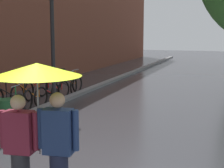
{
  "coord_description": "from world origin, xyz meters",
  "views": [
    {
      "loc": [
        2.52,
        -4.23,
        2.5
      ],
      "look_at": [
        0.01,
        2.64,
        1.35
      ],
      "focal_mm": 53.97,
      "sensor_mm": 36.0,
      "label": 1
    }
  ],
  "objects_px": {
    "street_lamp_post": "(53,39)",
    "parked_bicycle_2": "(13,99)",
    "parked_bicycle_4": "(42,91)",
    "couple_under_umbrella": "(38,110)",
    "parked_bicycle_3": "(29,95)",
    "parked_bicycle_1": "(3,104)",
    "litter_bin": "(8,116)",
    "parked_bicycle_7": "(67,83)",
    "parked_bicycle_6": "(61,85)",
    "parked_bicycle_5": "(53,88)"
  },
  "relations": [
    {
      "from": "street_lamp_post",
      "to": "parked_bicycle_2",
      "type": "bearing_deg",
      "value": -173.97
    },
    {
      "from": "parked_bicycle_4",
      "to": "couple_under_umbrella",
      "type": "bearing_deg",
      "value": -58.38
    },
    {
      "from": "parked_bicycle_3",
      "to": "street_lamp_post",
      "type": "relative_size",
      "value": 0.3
    },
    {
      "from": "parked_bicycle_1",
      "to": "parked_bicycle_2",
      "type": "height_order",
      "value": "same"
    },
    {
      "from": "parked_bicycle_2",
      "to": "litter_bin",
      "type": "height_order",
      "value": "parked_bicycle_2"
    },
    {
      "from": "parked_bicycle_2",
      "to": "parked_bicycle_3",
      "type": "distance_m",
      "value": 0.77
    },
    {
      "from": "parked_bicycle_1",
      "to": "parked_bicycle_7",
      "type": "xyz_separation_m",
      "value": [
        -0.18,
        4.36,
        0.0
      ]
    },
    {
      "from": "parked_bicycle_4",
      "to": "litter_bin",
      "type": "relative_size",
      "value": 1.36
    },
    {
      "from": "parked_bicycle_3",
      "to": "street_lamp_post",
      "type": "xyz_separation_m",
      "value": [
        1.32,
        -0.61,
        1.89
      ]
    },
    {
      "from": "parked_bicycle_3",
      "to": "parked_bicycle_6",
      "type": "bearing_deg",
      "value": 89.36
    },
    {
      "from": "parked_bicycle_2",
      "to": "parked_bicycle_6",
      "type": "relative_size",
      "value": 1.01
    },
    {
      "from": "parked_bicycle_3",
      "to": "parked_bicycle_4",
      "type": "height_order",
      "value": "same"
    },
    {
      "from": "parked_bicycle_5",
      "to": "street_lamp_post",
      "type": "bearing_deg",
      "value": -58.83
    },
    {
      "from": "parked_bicycle_7",
      "to": "parked_bicycle_3",
      "type": "bearing_deg",
      "value": -88.09
    },
    {
      "from": "parked_bicycle_1",
      "to": "parked_bicycle_3",
      "type": "distance_m",
      "value": 1.45
    },
    {
      "from": "parked_bicycle_4",
      "to": "parked_bicycle_6",
      "type": "height_order",
      "value": "same"
    },
    {
      "from": "parked_bicycle_2",
      "to": "couple_under_umbrella",
      "type": "height_order",
      "value": "couple_under_umbrella"
    },
    {
      "from": "parked_bicycle_5",
      "to": "parked_bicycle_3",
      "type": "bearing_deg",
      "value": -90.87
    },
    {
      "from": "parked_bicycle_3",
      "to": "parked_bicycle_2",
      "type": "bearing_deg",
      "value": -97.1
    },
    {
      "from": "parked_bicycle_5",
      "to": "parked_bicycle_1",
      "type": "bearing_deg",
      "value": -88.92
    },
    {
      "from": "street_lamp_post",
      "to": "parked_bicycle_4",
      "type": "bearing_deg",
      "value": 133.29
    },
    {
      "from": "parked_bicycle_7",
      "to": "street_lamp_post",
      "type": "relative_size",
      "value": 0.3
    },
    {
      "from": "couple_under_umbrella",
      "to": "litter_bin",
      "type": "distance_m",
      "value": 4.04
    },
    {
      "from": "street_lamp_post",
      "to": "litter_bin",
      "type": "bearing_deg",
      "value": -92.19
    },
    {
      "from": "parked_bicycle_3",
      "to": "parked_bicycle_6",
      "type": "relative_size",
      "value": 1.0
    },
    {
      "from": "parked_bicycle_2",
      "to": "parked_bicycle_7",
      "type": "xyz_separation_m",
      "value": [
        -0.0,
        3.67,
        0.0
      ]
    },
    {
      "from": "parked_bicycle_3",
      "to": "parked_bicycle_4",
      "type": "distance_m",
      "value": 0.74
    },
    {
      "from": "parked_bicycle_1",
      "to": "parked_bicycle_4",
      "type": "xyz_separation_m",
      "value": [
        -0.03,
        2.19,
        0.0
      ]
    },
    {
      "from": "parked_bicycle_3",
      "to": "parked_bicycle_7",
      "type": "xyz_separation_m",
      "value": [
        -0.1,
        2.91,
        0.0
      ]
    },
    {
      "from": "parked_bicycle_7",
      "to": "street_lamp_post",
      "type": "distance_m",
      "value": 4.24
    },
    {
      "from": "parked_bicycle_7",
      "to": "parked_bicycle_6",
      "type": "bearing_deg",
      "value": -80.04
    },
    {
      "from": "parked_bicycle_5",
      "to": "parked_bicycle_7",
      "type": "xyz_separation_m",
      "value": [
        -0.12,
        1.38,
        0.0
      ]
    },
    {
      "from": "parked_bicycle_4",
      "to": "couple_under_umbrella",
      "type": "xyz_separation_m",
      "value": [
        3.9,
        -6.33,
        1.06
      ]
    },
    {
      "from": "parked_bicycle_2",
      "to": "parked_bicycle_4",
      "type": "bearing_deg",
      "value": 84.42
    },
    {
      "from": "parked_bicycle_1",
      "to": "parked_bicycle_6",
      "type": "relative_size",
      "value": 0.99
    },
    {
      "from": "parked_bicycle_1",
      "to": "parked_bicycle_5",
      "type": "height_order",
      "value": "same"
    },
    {
      "from": "parked_bicycle_3",
      "to": "litter_bin",
      "type": "height_order",
      "value": "parked_bicycle_3"
    },
    {
      "from": "litter_bin",
      "to": "couple_under_umbrella",
      "type": "bearing_deg",
      "value": -46.24
    },
    {
      "from": "parked_bicycle_1",
      "to": "parked_bicycle_2",
      "type": "bearing_deg",
      "value": 104.24
    },
    {
      "from": "parked_bicycle_4",
      "to": "parked_bicycle_6",
      "type": "xyz_separation_m",
      "value": [
        -0.03,
        1.48,
        0.0
      ]
    },
    {
      "from": "parked_bicycle_3",
      "to": "parked_bicycle_7",
      "type": "distance_m",
      "value": 2.92
    },
    {
      "from": "parked_bicycle_6",
      "to": "parked_bicycle_7",
      "type": "bearing_deg",
      "value": 99.96
    },
    {
      "from": "parked_bicycle_2",
      "to": "couple_under_umbrella",
      "type": "relative_size",
      "value": 0.56
    },
    {
      "from": "parked_bicycle_3",
      "to": "parked_bicycle_4",
      "type": "relative_size",
      "value": 1.0
    },
    {
      "from": "parked_bicycle_4",
      "to": "parked_bicycle_3",
      "type": "bearing_deg",
      "value": -94.01
    },
    {
      "from": "parked_bicycle_1",
      "to": "couple_under_umbrella",
      "type": "height_order",
      "value": "couple_under_umbrella"
    },
    {
      "from": "parked_bicycle_1",
      "to": "parked_bicycle_4",
      "type": "relative_size",
      "value": 0.99
    },
    {
      "from": "parked_bicycle_6",
      "to": "litter_bin",
      "type": "xyz_separation_m",
      "value": [
        1.21,
        -4.98,
        0.05
      ]
    },
    {
      "from": "parked_bicycle_7",
      "to": "parked_bicycle_2",
      "type": "bearing_deg",
      "value": -89.97
    },
    {
      "from": "couple_under_umbrella",
      "to": "street_lamp_post",
      "type": "relative_size",
      "value": 0.54
    }
  ]
}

